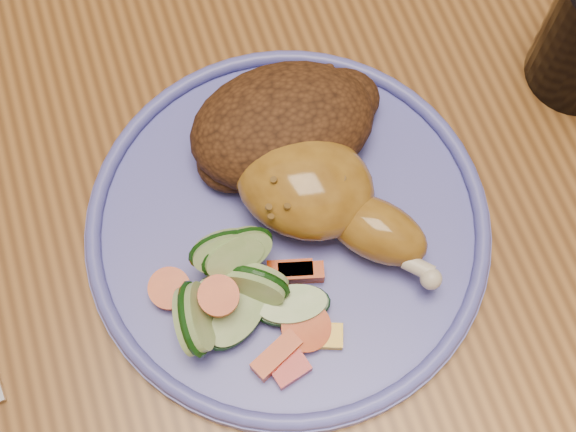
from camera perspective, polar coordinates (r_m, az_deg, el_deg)
The scene contains 7 objects.
ground at distance 1.27m, azimuth -0.48°, elevation -9.50°, with size 4.00×4.00×0.00m, color brown.
dining_table at distance 0.64m, azimuth -0.95°, elevation 3.42°, with size 0.90×1.40×0.75m.
plate at distance 0.52m, azimuth 0.00°, elevation -0.86°, with size 0.26×0.26×0.01m, color #5354B2.
plate_rim at distance 0.51m, azimuth 0.00°, elevation -0.42°, with size 0.26×0.26×0.01m, color #5354B2.
chicken_leg at distance 0.50m, azimuth 2.42°, elevation 1.50°, with size 0.13×0.14×0.05m.
rice_pilaf at distance 0.52m, azimuth -0.15°, elevation 6.46°, with size 0.13×0.09×0.05m.
vegetable_pile at distance 0.48m, azimuth -3.29°, elevation -5.51°, with size 0.11×0.11×0.05m.
Camera 1 is at (-0.08, -0.26, 1.24)m, focal length 50.00 mm.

